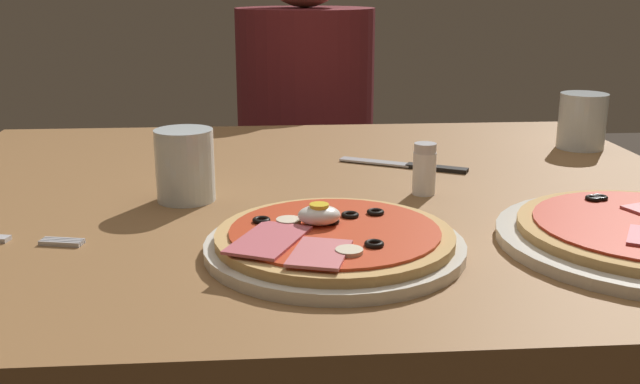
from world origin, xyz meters
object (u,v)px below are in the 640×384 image
object	(u,v)px
knife	(411,166)
diner_person	(306,185)
water_glass_near	(185,169)
water_glass_far	(582,125)
dining_table	(307,277)
fork	(0,239)
salt_shaker	(424,169)
pizza_foreground	(334,241)

from	to	relation	value
knife	diner_person	bearing A→B (deg)	99.96
water_glass_near	water_glass_far	world-z (taller)	same
dining_table	fork	xyz separation A→B (m)	(-0.34, -0.18, 0.13)
water_glass_near	salt_shaker	xyz separation A→B (m)	(0.30, 0.00, -0.01)
dining_table	knife	world-z (taller)	knife
dining_table	diner_person	world-z (taller)	diner_person
water_glass_near	salt_shaker	bearing A→B (deg)	0.76
salt_shaker	diner_person	xyz separation A→B (m)	(-0.11, 0.81, -0.24)
water_glass_far	salt_shaker	distance (m)	0.40
water_glass_near	diner_person	xyz separation A→B (m)	(0.20, 0.82, -0.25)
dining_table	diner_person	distance (m)	0.79
dining_table	water_glass_far	world-z (taller)	water_glass_far
water_glass_far	salt_shaker	size ratio (longest dim) A/B	1.35
water_glass_near	diner_person	distance (m)	0.88
water_glass_near	fork	distance (m)	0.23
pizza_foreground	fork	xyz separation A→B (m)	(-0.35, 0.06, -0.01)
dining_table	pizza_foreground	distance (m)	0.27
water_glass_far	salt_shaker	bearing A→B (deg)	-141.78
pizza_foreground	diner_person	distance (m)	1.04
pizza_foreground	diner_person	size ratio (longest dim) A/B	0.22
water_glass_near	knife	bearing A→B (deg)	24.43
water_glass_near	salt_shaker	size ratio (longest dim) A/B	1.35
dining_table	fork	world-z (taller)	fork
water_glass_near	diner_person	size ratio (longest dim) A/B	0.08
fork	knife	xyz separation A→B (m)	(0.50, 0.28, 0.00)
fork	water_glass_near	bearing A→B (deg)	37.24
pizza_foreground	water_glass_far	bearing A→B (deg)	44.99
dining_table	pizza_foreground	xyz separation A→B (m)	(0.01, -0.24, 0.14)
fork	knife	size ratio (longest dim) A/B	0.87
fork	diner_person	distance (m)	1.05
dining_table	water_glass_far	xyz separation A→B (m)	(0.46, 0.21, 0.16)
pizza_foreground	water_glass_far	world-z (taller)	water_glass_far
water_glass_near	knife	size ratio (longest dim) A/B	0.50
knife	salt_shaker	world-z (taller)	salt_shaker
knife	water_glass_far	bearing A→B (deg)	19.79
water_glass_near	pizza_foreground	bearing A→B (deg)	-50.00
water_glass_far	fork	xyz separation A→B (m)	(-0.80, -0.39, -0.04)
pizza_foreground	water_glass_near	world-z (taller)	water_glass_near
pizza_foreground	salt_shaker	size ratio (longest dim) A/B	3.95
water_glass_near	fork	xyz separation A→B (m)	(-0.18, -0.14, -0.04)
knife	dining_table	bearing A→B (deg)	-146.81
water_glass_near	diner_person	world-z (taller)	diner_person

